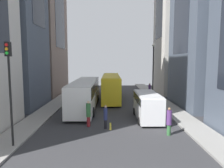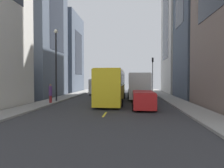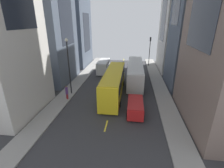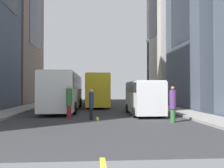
% 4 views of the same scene
% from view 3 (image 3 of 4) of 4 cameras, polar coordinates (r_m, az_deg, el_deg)
% --- Properties ---
extents(ground_plane, '(40.60, 40.60, 0.00)m').
position_cam_3_polar(ground_plane, '(27.14, 1.47, -1.42)').
color(ground_plane, '#333335').
extents(sidewalk_west, '(2.31, 44.00, 0.15)m').
position_cam_3_polar(sidewalk_west, '(27.40, 16.50, -1.95)').
color(sidewalk_west, gray).
rests_on(sidewalk_west, ground).
extents(sidewalk_east, '(2.31, 44.00, 0.15)m').
position_cam_3_polar(sidewalk_east, '(28.66, -12.88, -0.55)').
color(sidewalk_east, gray).
rests_on(sidewalk_east, ground).
extents(lane_stripe_0, '(0.16, 2.00, 0.01)m').
position_cam_3_polar(lane_stripe_0, '(47.16, 4.11, 8.40)').
color(lane_stripe_0, yellow).
rests_on(lane_stripe_0, ground).
extents(lane_stripe_1, '(0.16, 2.00, 0.01)m').
position_cam_3_polar(lane_stripe_1, '(37.01, 3.14, 4.82)').
color(lane_stripe_1, yellow).
rests_on(lane_stripe_1, ground).
extents(lane_stripe_2, '(0.16, 2.00, 0.01)m').
position_cam_3_polar(lane_stripe_2, '(27.14, 1.47, -1.41)').
color(lane_stripe_2, yellow).
rests_on(lane_stripe_2, ground).
extents(lane_stripe_3, '(0.16, 2.00, 0.01)m').
position_cam_3_polar(lane_stripe_3, '(17.99, -2.08, -14.31)').
color(lane_stripe_3, yellow).
rests_on(lane_stripe_3, ground).
extents(building_west_0, '(8.37, 10.28, 27.96)m').
position_cam_3_polar(building_west_0, '(39.46, 24.52, 24.67)').
color(building_west_0, beige).
rests_on(building_west_0, ground).
extents(building_east_0, '(6.57, 9.27, 15.47)m').
position_cam_3_polar(building_east_0, '(41.84, -13.22, 17.00)').
color(building_east_0, '#4C5666').
rests_on(building_east_0, ground).
extents(city_bus_white, '(2.81, 12.65, 3.35)m').
position_cam_3_polar(city_bus_white, '(29.74, 8.03, 4.54)').
color(city_bus_white, silver).
rests_on(city_bus_white, ground).
extents(streetcar_yellow, '(2.70, 12.23, 3.59)m').
position_cam_3_polar(streetcar_yellow, '(24.07, 0.60, 0.98)').
color(streetcar_yellow, yellow).
rests_on(streetcar_yellow, ground).
extents(delivery_van_white, '(2.25, 5.78, 2.58)m').
position_cam_3_polar(delivery_van_white, '(34.96, -2.98, 6.41)').
color(delivery_van_white, white).
rests_on(delivery_van_white, ground).
extents(car_red_0, '(2.00, 4.27, 1.54)m').
position_cam_3_polar(car_red_0, '(19.91, 8.11, -7.65)').
color(car_red_0, red).
rests_on(car_red_0, ground).
extents(pedestrian_waiting_curb, '(0.32, 0.32, 1.99)m').
position_cam_3_polar(pedestrian_waiting_curb, '(37.29, 3.88, 6.61)').
color(pedestrian_waiting_curb, black).
rests_on(pedestrian_waiting_curb, ground).
extents(pedestrian_crossing_mid, '(0.37, 0.37, 1.96)m').
position_cam_3_polar(pedestrian_crossing_mid, '(23.61, -15.44, -2.71)').
color(pedestrian_crossing_mid, maroon).
rests_on(pedestrian_crossing_mid, ground).
extents(pedestrian_walking_far, '(0.39, 0.39, 2.16)m').
position_cam_3_polar(pedestrian_walking_far, '(39.37, -3.12, 7.53)').
color(pedestrian_walking_far, '#336B38').
rests_on(pedestrian_walking_far, ground).
extents(pedestrian_crossing_near, '(0.39, 0.39, 2.26)m').
position_cam_3_polar(pedestrian_crossing_near, '(36.64, 6.16, 6.50)').
color(pedestrian_crossing_near, maroon).
rests_on(pedestrian_crossing_near, ground).
extents(traffic_light_near_corner, '(0.32, 0.44, 6.68)m').
position_cam_3_polar(traffic_light_near_corner, '(40.45, 13.05, 12.59)').
color(traffic_light_near_corner, black).
rests_on(traffic_light_near_corner, ground).
extents(streetlamp_near, '(0.44, 0.44, 8.08)m').
position_cam_3_polar(streetlamp_near, '(24.12, -14.88, 7.49)').
color(streetlamp_near, black).
rests_on(streetlamp_near, ground).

